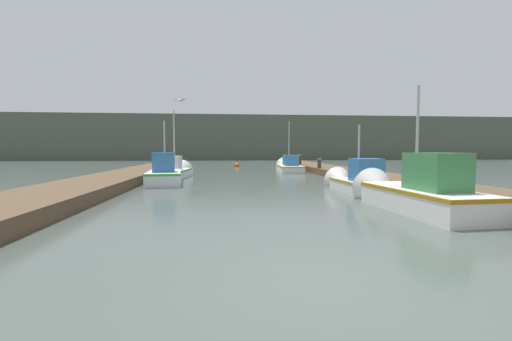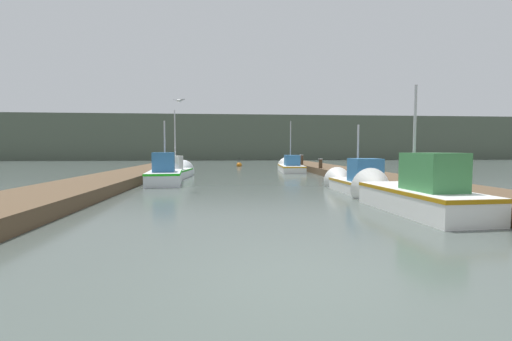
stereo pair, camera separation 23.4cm
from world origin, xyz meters
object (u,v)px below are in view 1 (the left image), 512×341
Objects in this scene: fishing_boat_1 at (355,182)px; mooring_piling_1 at (319,167)px; fishing_boat_3 at (176,171)px; fishing_boat_4 at (288,166)px; mooring_piling_0 at (300,162)px; fishing_boat_2 at (165,174)px; channel_buoy at (237,165)px; fishing_boat_0 at (413,192)px; seagull_lead at (180,100)px.

fishing_boat_1 reaches higher than mooring_piling_1.
fishing_boat_3 is 0.77× the size of fishing_boat_4.
fishing_boat_3 reaches higher than mooring_piling_1.
fishing_boat_1 is at bearing -85.11° from fishing_boat_4.
fishing_boat_2 is at bearing -131.60° from mooring_piling_0.
fishing_boat_3 is at bearing 134.91° from fishing_boat_1.
mooring_piling_1 is 1.08× the size of channel_buoy.
fishing_boat_2 is (-8.75, 4.42, 0.07)m from fishing_boat_1.
fishing_boat_0 is 3.89× the size of mooring_piling_0.
channel_buoy is at bearing 69.51° from fishing_boat_2.
seagull_lead is at bearing -99.19° from channel_buoy.
fishing_boat_4 is at bearing 89.81° from fishing_boat_1.
fishing_boat_2 reaches higher than mooring_piling_0.
fishing_boat_4 reaches higher than fishing_boat_2.
mooring_piling_0 is at bearing 84.72° from fishing_boat_1.
seagull_lead is (1.22, -3.37, 3.44)m from fishing_boat_2.
fishing_boat_1 reaches higher than channel_buoy.
fishing_boat_3 reaches higher than fishing_boat_0.
mooring_piling_0 reaches higher than channel_buoy.
fishing_boat_2 is 4.44× the size of mooring_piling_1.
fishing_boat_0 is 4.56m from fishing_boat_1.
fishing_boat_0 is 15.65m from fishing_boat_3.
channel_buoy is (4.59, 17.42, -0.32)m from fishing_boat_2.
fishing_boat_1 reaches higher than mooring_piling_0.
fishing_boat_0 is 12.51m from fishing_boat_2.
channel_buoy is (4.59, 13.39, -0.25)m from fishing_boat_3.
seagull_lead is at bearing -120.86° from mooring_piling_0.
seagull_lead reaches higher than mooring_piling_1.
fishing_boat_3 is 12.19m from mooring_piling_0.
fishing_boat_4 reaches higher than fishing_boat_1.
seagull_lead reaches higher than fishing_boat_0.
channel_buoy is (-3.95, 7.93, -0.24)m from fishing_boat_4.
fishing_boat_4 is at bearing 89.12° from seagull_lead.
fishing_boat_0 is at bearing -8.18° from seagull_lead.
fishing_boat_2 is at bearing -104.75° from channel_buoy.
fishing_boat_0 is 26.72m from channel_buoy.
fishing_boat_1 is 12.17m from fishing_boat_3.
fishing_boat_1 is at bearing 86.26° from fishing_boat_0.
channel_buoy is (-5.34, 12.26, -0.42)m from mooring_piling_1.
mooring_piling_0 is at bearing 83.55° from fishing_boat_0.
fishing_boat_1 is 0.97× the size of fishing_boat_3.
fishing_boat_4 reaches higher than fishing_boat_0.
fishing_boat_3 is 14.16m from channel_buoy.
fishing_boat_0 reaches higher than mooring_piling_1.
channel_buoy is at bearing 120.42° from fishing_boat_4.
seagull_lead is (-3.36, -20.78, 3.76)m from channel_buoy.
fishing_boat_2 reaches higher than fishing_boat_1.
fishing_boat_3 is at bearing 120.71° from fishing_boat_0.
fishing_boat_2 is 9.43× the size of seagull_lead.
fishing_boat_0 is 20.16m from mooring_piling_0.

